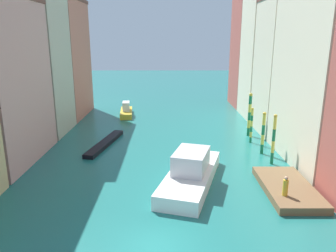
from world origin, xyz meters
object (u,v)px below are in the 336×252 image
at_px(gondola_black, 105,143).
at_px(motorboat_0, 126,111).
at_px(mooring_pole_1, 263,133).
at_px(waterfront_dock, 287,188).
at_px(vaporetto_white, 191,172).
at_px(mooring_pole_3, 249,114).
at_px(mooring_pole_0, 273,139).
at_px(mooring_pole_2, 251,125).
at_px(person_on_dock, 285,187).

xyz_separation_m(gondola_black, motorboat_0, (0.53, 13.76, 0.43)).
bearing_deg(gondola_black, mooring_pole_1, -9.45).
relative_size(waterfront_dock, vaporetto_white, 0.67).
relative_size(mooring_pole_3, vaporetto_white, 0.49).
height_order(mooring_pole_0, gondola_black, mooring_pole_0).
bearing_deg(vaporetto_white, waterfront_dock, -11.32).
bearing_deg(motorboat_0, mooring_pole_3, -33.72).
relative_size(mooring_pole_3, motorboat_0, 0.84).
bearing_deg(motorboat_0, gondola_black, -92.22).
relative_size(mooring_pole_0, mooring_pole_3, 0.92).
bearing_deg(mooring_pole_1, vaporetto_white, -137.68).
bearing_deg(gondola_black, mooring_pole_2, 3.35).
bearing_deg(mooring_pole_1, waterfront_dock, -92.67).
xyz_separation_m(mooring_pole_0, mooring_pole_2, (-0.37, 6.21, -0.36)).
xyz_separation_m(mooring_pole_0, mooring_pole_3, (0.01, 8.79, 0.22)).
bearing_deg(mooring_pole_1, motorboat_0, 132.91).
height_order(mooring_pole_1, mooring_pole_3, mooring_pole_3).
relative_size(mooring_pole_0, mooring_pole_1, 1.09).
xyz_separation_m(mooring_pole_1, mooring_pole_2, (-0.22, 3.53, -0.17)).
bearing_deg(person_on_dock, waterfront_dock, 64.02).
xyz_separation_m(mooring_pole_2, motorboat_0, (-15.01, 12.85, -1.32)).
height_order(mooring_pole_3, gondola_black, mooring_pole_3).
bearing_deg(mooring_pole_1, mooring_pole_0, -86.88).
relative_size(mooring_pole_2, gondola_black, 0.44).
xyz_separation_m(person_on_dock, vaporetto_white, (-6.17, 3.09, -0.28)).
bearing_deg(mooring_pole_2, person_on_dock, -94.21).
bearing_deg(mooring_pole_0, mooring_pole_3, 89.90).
relative_size(mooring_pole_0, gondola_black, 0.52).
bearing_deg(motorboat_0, mooring_pole_1, -47.09).
xyz_separation_m(mooring_pole_2, gondola_black, (-15.54, -0.91, -1.75)).
bearing_deg(mooring_pole_2, waterfront_dock, -90.77).
height_order(mooring_pole_1, mooring_pole_2, mooring_pole_1).
distance_m(waterfront_dock, mooring_pole_0, 5.84).
distance_m(mooring_pole_3, gondola_black, 16.47).
height_order(waterfront_dock, gondola_black, waterfront_dock).
distance_m(waterfront_dock, vaporetto_white, 7.16).
height_order(mooring_pole_2, mooring_pole_3, mooring_pole_3).
bearing_deg(mooring_pole_2, mooring_pole_0, -86.62).
bearing_deg(mooring_pole_3, mooring_pole_1, -91.51).
bearing_deg(mooring_pole_3, person_on_dock, -94.90).
bearing_deg(motorboat_0, vaporetto_white, -71.20).
relative_size(mooring_pole_1, mooring_pole_3, 0.84).
bearing_deg(mooring_pole_2, mooring_pole_3, 81.59).
distance_m(waterfront_dock, motorboat_0, 28.65).
bearing_deg(mooring_pole_2, vaporetto_white, -124.91).
relative_size(person_on_dock, mooring_pole_3, 0.28).
xyz_separation_m(mooring_pole_0, gondola_black, (-15.91, 5.30, -2.11)).
distance_m(mooring_pole_0, vaporetto_white, 8.65).
xyz_separation_m(mooring_pole_3, gondola_black, (-15.92, -3.49, -2.33)).
height_order(mooring_pole_0, mooring_pole_2, mooring_pole_0).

